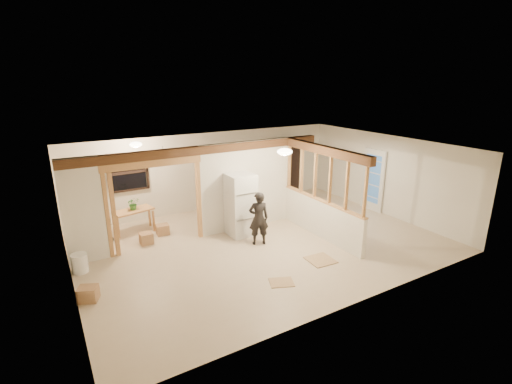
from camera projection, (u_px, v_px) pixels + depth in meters
floor at (262, 243)px, 9.75m from camera, size 9.00×6.50×0.01m
ceiling at (263, 149)px, 9.01m from camera, size 9.00×6.50×0.01m
wall_back at (211, 171)px, 12.06m from camera, size 9.00×0.01×2.50m
wall_front at (356, 245)px, 6.70m from camera, size 9.00×0.01×2.50m
wall_left at (65, 234)px, 7.20m from camera, size 0.01×6.50×2.50m
wall_right at (385, 175)px, 11.56m from camera, size 0.01×6.50×2.50m
partition_left_stub at (83, 211)px, 8.40m from camera, size 0.90×0.12×2.50m
partition_center at (246, 185)px, 10.46m from camera, size 2.80×0.12×2.50m
doorway_frame at (156, 206)px, 9.25m from camera, size 2.46×0.14×2.20m
header_beam_back at (206, 150)px, 9.55m from camera, size 7.00×0.18×0.22m
header_beam_right at (324, 150)px, 9.49m from camera, size 0.18×3.30×0.22m
pony_wall at (320, 218)px, 10.05m from camera, size 0.12×3.20×1.00m
stud_partition at (323, 177)px, 9.70m from camera, size 0.14×3.20×1.32m
window_back at (128, 172)px, 10.64m from camera, size 1.12×0.10×1.10m
french_door at (373, 180)px, 11.92m from camera, size 0.12×0.86×2.00m
ceiling_dome_main at (285, 152)px, 8.75m from camera, size 0.36×0.36×0.16m
ceiling_dome_util at (136, 145)px, 9.70m from camera, size 0.32×0.32×0.14m
hanging_bulb at (163, 159)px, 9.45m from camera, size 0.07×0.07×0.07m
refrigerator at (241, 205)px, 10.05m from camera, size 0.71×0.69×1.71m
woman at (259, 218)px, 9.49m from camera, size 0.60×0.49×1.42m
work_table at (134, 221)px, 10.35m from camera, size 1.13×0.73×0.66m
potted_plant at (133, 203)px, 10.22m from camera, size 0.36×0.32×0.35m
shop_vac at (103, 231)px, 9.71m from camera, size 0.51×0.51×0.64m
bookshelf at (285, 169)px, 13.29m from camera, size 1.01×0.34×2.02m
bucket at (80, 263)px, 8.21m from camera, size 0.43×0.43×0.43m
box_util_a at (163, 229)px, 10.23m from camera, size 0.36×0.31×0.28m
box_util_b at (146, 238)px, 9.66m from camera, size 0.32×0.32×0.29m
box_front at (88, 294)px, 7.18m from camera, size 0.44×0.41×0.29m
floor_panel_near at (320, 260)px, 8.80m from camera, size 0.64×0.64×0.02m
floor_panel_far at (281, 282)px, 7.84m from camera, size 0.62×0.56×0.02m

